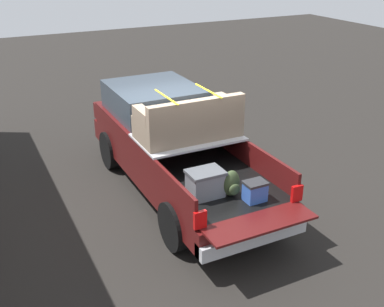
{
  "coord_description": "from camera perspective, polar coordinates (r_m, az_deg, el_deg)",
  "views": [
    {
      "loc": [
        -7.75,
        3.59,
        4.7
      ],
      "look_at": [
        -0.6,
        0.0,
        1.1
      ],
      "focal_mm": 43.69,
      "sensor_mm": 36.0,
      "label": 1
    }
  ],
  "objects": [
    {
      "name": "ground_plane",
      "position": [
        9.75,
        -1.58,
        -4.6
      ],
      "size": [
        40.0,
        40.0,
        0.0
      ],
      "primitive_type": "plane",
      "color": "black"
    },
    {
      "name": "pickup_truck",
      "position": [
        9.64,
        -2.65,
        1.57
      ],
      "size": [
        6.05,
        2.06,
        2.23
      ],
      "color": "#470F0F",
      "rests_on": "ground_plane"
    }
  ]
}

